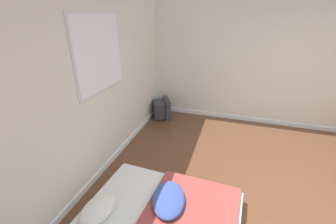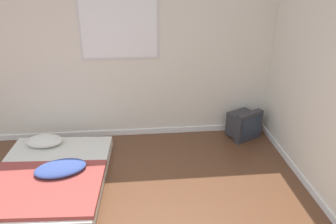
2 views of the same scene
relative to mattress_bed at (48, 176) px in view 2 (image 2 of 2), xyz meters
name	(u,v)px [view 2 (image 2 of 2)]	position (x,y,z in m)	size (l,w,h in m)	color
wall_back	(106,57)	(0.72, 1.23, 1.19)	(7.43, 0.08, 2.60)	silver
mattress_bed	(48,176)	(0.00, 0.00, 0.00)	(1.50, 1.87, 0.30)	silver
crt_tv	(244,124)	(2.81, 0.95, 0.11)	(0.56, 0.53, 0.47)	#333338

